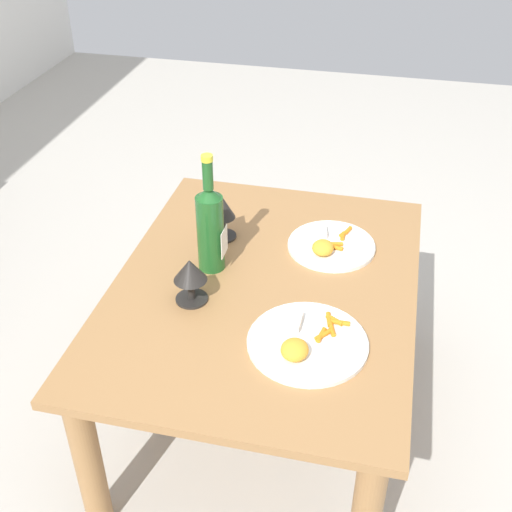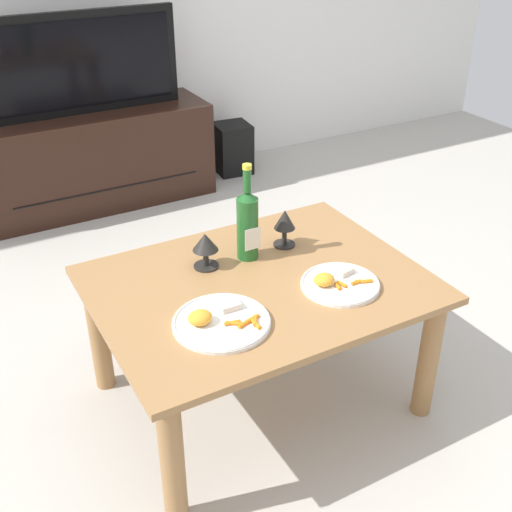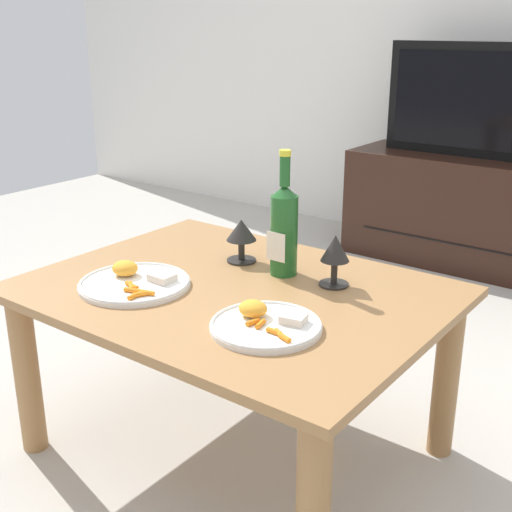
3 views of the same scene
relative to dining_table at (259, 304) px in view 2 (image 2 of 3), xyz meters
name	(u,v)px [view 2 (image 2 of 3)]	position (x,y,z in m)	size (l,w,h in m)	color
ground_plane	(259,396)	(0.00, 0.00, -0.41)	(6.40, 6.40, 0.00)	#B7B2A8
dining_table	(259,304)	(0.00, 0.00, 0.00)	(1.07, 0.82, 0.50)	#9E7042
tv_stand	(96,158)	(0.01, 1.93, -0.14)	(1.31, 0.44, 0.54)	black
tv_screen	(83,63)	(0.01, 1.93, 0.40)	(1.05, 0.05, 0.54)	black
floor_speaker	(233,148)	(0.91, 1.96, -0.25)	(0.22, 0.22, 0.32)	black
wine_bottle	(247,222)	(0.04, 0.16, 0.22)	(0.08, 0.08, 0.35)	#1E5923
goblet_left	(205,245)	(-0.11, 0.17, 0.17)	(0.09, 0.09, 0.13)	black
goblet_right	(285,222)	(0.20, 0.17, 0.18)	(0.08, 0.08, 0.14)	black
dinner_plate_left	(220,321)	(-0.22, -0.15, 0.10)	(0.29, 0.29, 0.05)	white
dinner_plate_right	(339,283)	(0.21, -0.15, 0.10)	(0.26, 0.26, 0.05)	white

